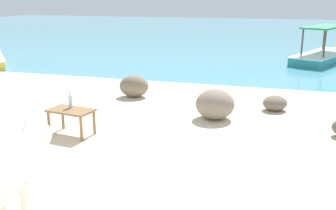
% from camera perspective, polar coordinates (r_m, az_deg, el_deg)
% --- Properties ---
extents(water_surface, '(60.00, 36.00, 0.03)m').
position_cam_1_polar(water_surface, '(25.29, 13.19, 9.93)').
color(water_surface, teal).
rests_on(water_surface, ground).
extents(low_bench_table, '(0.82, 0.55, 0.45)m').
position_cam_1_polar(low_bench_table, '(6.84, -13.98, -1.24)').
color(low_bench_table, brown).
rests_on(low_bench_table, sand_beach).
extents(bottle, '(0.07, 0.07, 0.30)m').
position_cam_1_polar(bottle, '(6.89, -14.06, 0.55)').
color(bottle, '#A3C6D1').
rests_on(bottle, low_bench_table).
extents(shore_rock_large, '(1.03, 1.03, 0.59)m').
position_cam_1_polar(shore_rock_large, '(7.57, 6.88, 0.13)').
color(shore_rock_large, gray).
rests_on(shore_rock_large, sand_beach).
extents(shore_rock_medium, '(0.69, 0.71, 0.31)m').
position_cam_1_polar(shore_rock_medium, '(8.42, 15.35, 0.28)').
color(shore_rock_medium, '#6B5B4C').
rests_on(shore_rock_medium, sand_beach).
extents(shore_rock_flat, '(0.77, 0.65, 0.51)m').
position_cam_1_polar(shore_rock_flat, '(9.22, -4.98, 2.76)').
color(shore_rock_flat, '#756651').
rests_on(shore_rock_flat, sand_beach).
extents(boat_teal, '(2.53, 3.83, 1.29)m').
position_cam_1_polar(boat_teal, '(15.45, 21.68, 6.92)').
color(boat_teal, teal).
rests_on(boat_teal, water_surface).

